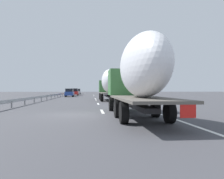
% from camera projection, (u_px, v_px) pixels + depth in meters
% --- Properties ---
extents(ground_plane, '(260.00, 260.00, 0.00)m').
position_uv_depth(ground_plane, '(87.00, 96.00, 54.42)').
color(ground_plane, '#424247').
extents(lane_stripe_0, '(3.20, 0.20, 0.01)m').
position_uv_depth(lane_stripe_0, '(102.00, 111.00, 16.76)').
color(lane_stripe_0, white).
rests_on(lane_stripe_0, ground_plane).
extents(lane_stripe_1, '(3.20, 0.20, 0.01)m').
position_uv_depth(lane_stripe_1, '(98.00, 104.00, 25.93)').
color(lane_stripe_1, white).
rests_on(lane_stripe_1, ground_plane).
extents(lane_stripe_2, '(3.20, 0.20, 0.01)m').
position_uv_depth(lane_stripe_2, '(96.00, 100.00, 35.58)').
color(lane_stripe_2, white).
rests_on(lane_stripe_2, ground_plane).
extents(lane_stripe_3, '(3.20, 0.20, 0.01)m').
position_uv_depth(lane_stripe_3, '(95.00, 99.00, 41.13)').
color(lane_stripe_3, white).
rests_on(lane_stripe_3, ground_plane).
extents(lane_stripe_4, '(3.20, 0.20, 0.01)m').
position_uv_depth(lane_stripe_4, '(94.00, 96.00, 59.72)').
color(lane_stripe_4, white).
rests_on(lane_stripe_4, ground_plane).
extents(lane_stripe_5, '(3.20, 0.20, 0.01)m').
position_uv_depth(lane_stripe_5, '(93.00, 95.00, 68.79)').
color(lane_stripe_5, white).
rests_on(lane_stripe_5, ground_plane).
extents(lane_stripe_6, '(3.20, 0.20, 0.01)m').
position_uv_depth(lane_stripe_6, '(93.00, 95.00, 76.46)').
color(lane_stripe_6, white).
rests_on(lane_stripe_6, ground_plane).
extents(edge_line_right, '(110.00, 0.20, 0.01)m').
position_uv_depth(edge_line_right, '(108.00, 96.00, 59.91)').
color(edge_line_right, white).
rests_on(edge_line_right, ground_plane).
extents(truck_lead, '(12.19, 2.55, 4.48)m').
position_uv_depth(truck_lead, '(109.00, 84.00, 33.51)').
color(truck_lead, '#387038').
rests_on(truck_lead, ground_plane).
extents(truck_trailing, '(11.99, 2.55, 4.38)m').
position_uv_depth(truck_trailing, '(138.00, 74.00, 12.82)').
color(truck_trailing, '#387038').
rests_on(truck_trailing, ground_plane).
extents(car_blue_sedan, '(4.46, 1.85, 1.86)m').
position_uv_depth(car_blue_sedan, '(69.00, 93.00, 52.31)').
color(car_blue_sedan, '#28479E').
rests_on(car_blue_sedan, ground_plane).
extents(car_red_compact, '(4.42, 1.92, 1.94)m').
position_uv_depth(car_red_compact, '(75.00, 92.00, 62.72)').
color(car_red_compact, red).
rests_on(car_red_compact, ground_plane).
extents(car_silver_hatch, '(4.02, 1.85, 1.94)m').
position_uv_depth(car_silver_hatch, '(78.00, 92.00, 79.93)').
color(car_silver_hatch, '#ADB2B7').
rests_on(car_silver_hatch, ground_plane).
extents(car_black_suv, '(4.39, 1.84, 1.95)m').
position_uv_depth(car_black_suv, '(78.00, 91.00, 87.92)').
color(car_black_suv, black).
rests_on(car_black_suv, ground_plane).
extents(road_sign, '(0.10, 0.90, 3.00)m').
position_uv_depth(road_sign, '(114.00, 88.00, 55.66)').
color(road_sign, gray).
rests_on(road_sign, ground_plane).
extents(tree_0, '(2.49, 2.49, 7.21)m').
position_uv_depth(tree_0, '(146.00, 74.00, 40.02)').
color(tree_0, '#472D19').
rests_on(tree_0, ground_plane).
extents(tree_1, '(3.83, 3.83, 5.59)m').
position_uv_depth(tree_1, '(139.00, 81.00, 57.29)').
color(tree_1, '#472D19').
rests_on(tree_1, ground_plane).
extents(tree_2, '(3.76, 3.76, 5.95)m').
position_uv_depth(tree_2, '(139.00, 81.00, 58.52)').
color(tree_2, '#472D19').
rests_on(tree_2, ground_plane).
extents(tree_3, '(3.41, 3.41, 5.31)m').
position_uv_depth(tree_3, '(129.00, 85.00, 74.51)').
color(tree_3, '#472D19').
rests_on(tree_3, ground_plane).
extents(guardrail_median, '(94.00, 0.10, 0.76)m').
position_uv_depth(guardrail_median, '(62.00, 94.00, 56.85)').
color(guardrail_median, '#9EA0A5').
rests_on(guardrail_median, ground_plane).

